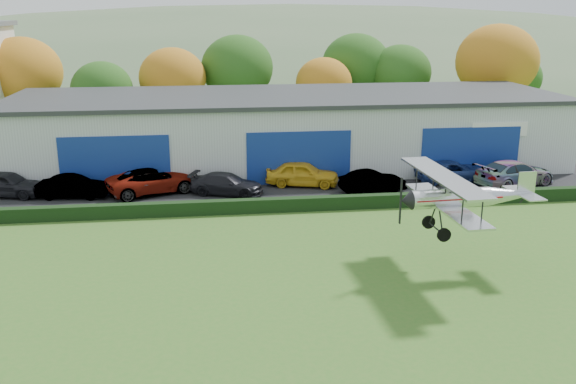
{
  "coord_description": "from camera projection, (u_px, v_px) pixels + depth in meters",
  "views": [
    {
      "loc": [
        -0.98,
        -18.42,
        11.39
      ],
      "look_at": [
        2.75,
        10.34,
        2.89
      ],
      "focal_mm": 39.06,
      "sensor_mm": 36.0,
      "label": 1
    }
  ],
  "objects": [
    {
      "name": "ground",
      "position": [
        246.0,
        365.0,
        20.86
      ],
      "size": [
        300.0,
        300.0,
        0.0
      ],
      "primitive_type": "plane",
      "color": "#356921",
      "rests_on": "ground"
    },
    {
      "name": "apron",
      "position": [
        271.0,
        189.0,
        41.21
      ],
      "size": [
        48.0,
        9.0,
        0.05
      ],
      "primitive_type": "cube",
      "color": "black",
      "rests_on": "ground"
    },
    {
      "name": "hedge",
      "position": [
        279.0,
        205.0,
        36.53
      ],
      "size": [
        46.0,
        0.6,
        0.8
      ],
      "primitive_type": "cube",
      "color": "black",
      "rests_on": "ground"
    },
    {
      "name": "hangar",
      "position": [
        287.0,
        129.0,
        47.35
      ],
      "size": [
        40.6,
        12.6,
        5.3
      ],
      "color": "#B2B7BC",
      "rests_on": "ground"
    },
    {
      "name": "tree_belt",
      "position": [
        226.0,
        74.0,
        58.05
      ],
      "size": [
        75.7,
        13.22,
        10.12
      ],
      "color": "#3D2614",
      "rests_on": "ground"
    },
    {
      "name": "distant_hills",
      "position": [
        194.0,
        110.0,
        157.22
      ],
      "size": [
        430.0,
        196.0,
        56.0
      ],
      "color": "#4C6642",
      "rests_on": "ground"
    },
    {
      "name": "car_0",
      "position": [
        7.0,
        184.0,
        39.22
      ],
      "size": [
        5.03,
        2.93,
        1.61
      ],
      "primitive_type": "imported",
      "rotation": [
        0.0,
        0.0,
        1.34
      ],
      "color": "black",
      "rests_on": "apron"
    },
    {
      "name": "car_1",
      "position": [
        73.0,
        187.0,
        38.95
      ],
      "size": [
        4.44,
        2.0,
        1.41
      ],
      "primitive_type": "imported",
      "rotation": [
        0.0,
        0.0,
        1.45
      ],
      "color": "gray",
      "rests_on": "apron"
    },
    {
      "name": "car_2",
      "position": [
        153.0,
        181.0,
        39.9
      ],
      "size": [
        6.32,
        4.66,
        1.6
      ],
      "primitive_type": "imported",
      "rotation": [
        0.0,
        0.0,
        1.97
      ],
      "color": "gray",
      "rests_on": "apron"
    },
    {
      "name": "car_3",
      "position": [
        227.0,
        184.0,
        39.67
      ],
      "size": [
        5.03,
        3.34,
        1.36
      ],
      "primitive_type": "imported",
      "rotation": [
        0.0,
        0.0,
        1.23
      ],
      "color": "black",
      "rests_on": "apron"
    },
    {
      "name": "car_4",
      "position": [
        302.0,
        174.0,
        41.6
      ],
      "size": [
        5.15,
        3.09,
        1.64
      ],
      "primitive_type": "imported",
      "rotation": [
        0.0,
        0.0,
        1.32
      ],
      "color": "gold",
      "rests_on": "apron"
    },
    {
      "name": "car_5",
      "position": [
        373.0,
        181.0,
        40.2
      ],
      "size": [
        4.41,
        2.1,
        1.4
      ],
      "primitive_type": "imported",
      "rotation": [
        0.0,
        0.0,
        1.72
      ],
      "color": "gray",
      "rests_on": "apron"
    },
    {
      "name": "car_6",
      "position": [
        453.0,
        172.0,
        42.55
      ],
      "size": [
        5.16,
        2.49,
        1.42
      ],
      "primitive_type": "imported",
      "rotation": [
        0.0,
        0.0,
        1.54
      ],
      "color": "navy",
      "rests_on": "apron"
    },
    {
      "name": "car_7",
      "position": [
        514.0,
        173.0,
        41.73
      ],
      "size": [
        6.18,
        4.02,
        1.66
      ],
      "primitive_type": "imported",
      "rotation": [
        0.0,
        0.0,
        1.89
      ],
      "color": "gray",
      "rests_on": "apron"
    },
    {
      "name": "biplane",
      "position": [
        462.0,
        196.0,
        27.5
      ],
      "size": [
        6.33,
        7.23,
        2.71
      ],
      "rotation": [
        0.0,
        0.0,
        0.05
      ],
      "color": "silver"
    }
  ]
}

